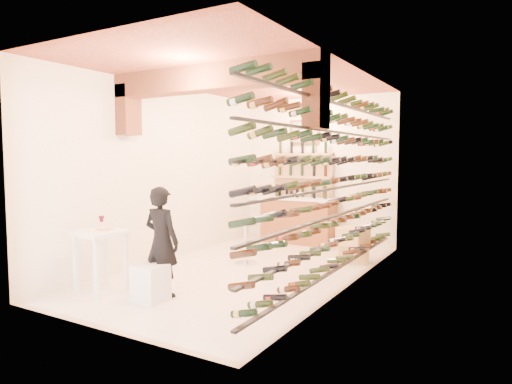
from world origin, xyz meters
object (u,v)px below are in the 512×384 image
at_px(wine_rack, 335,181).
at_px(person, 162,242).
at_px(chrome_barstool, 246,239).
at_px(white_stool, 151,283).
at_px(back_counter, 298,219).
at_px(crate_lower, 353,253).
at_px(tasting_table, 101,242).

xyz_separation_m(wine_rack, person, (-1.83, -1.74, -0.80)).
bearing_deg(chrome_barstool, white_stool, -90.23).
height_order(white_stool, chrome_barstool, chrome_barstool).
distance_m(back_counter, person, 4.39).
xyz_separation_m(back_counter, white_stool, (0.02, -4.63, -0.29)).
height_order(white_stool, person, person).
distance_m(back_counter, white_stool, 4.64).
bearing_deg(crate_lower, person, -116.69).
relative_size(wine_rack, person, 3.79).
bearing_deg(crate_lower, white_stool, -114.82).
xyz_separation_m(wine_rack, crate_lower, (-0.21, 1.49, -1.39)).
height_order(wine_rack, white_stool, wine_rack).
xyz_separation_m(person, chrome_barstool, (0.03, 2.15, -0.30)).
height_order(wine_rack, chrome_barstool, wine_rack).
bearing_deg(tasting_table, white_stool, 8.37).
bearing_deg(crate_lower, tasting_table, -125.34).
relative_size(wine_rack, tasting_table, 5.44).
relative_size(wine_rack, white_stool, 11.86).
xyz_separation_m(wine_rack, chrome_barstool, (-1.80, 0.41, -1.10)).
height_order(back_counter, crate_lower, back_counter).
xyz_separation_m(wine_rack, white_stool, (-1.81, -1.98, -1.31)).
distance_m(wine_rack, white_stool, 2.98).
relative_size(tasting_table, person, 0.70).
relative_size(back_counter, crate_lower, 3.13).
bearing_deg(wine_rack, back_counter, 124.66).
height_order(white_stool, crate_lower, white_stool).
bearing_deg(white_stool, back_counter, 90.27).
relative_size(person, crate_lower, 2.77).
bearing_deg(wine_rack, person, -136.46).
height_order(person, chrome_barstool, person).
bearing_deg(back_counter, chrome_barstool, -89.20).
bearing_deg(back_counter, crate_lower, -35.49).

